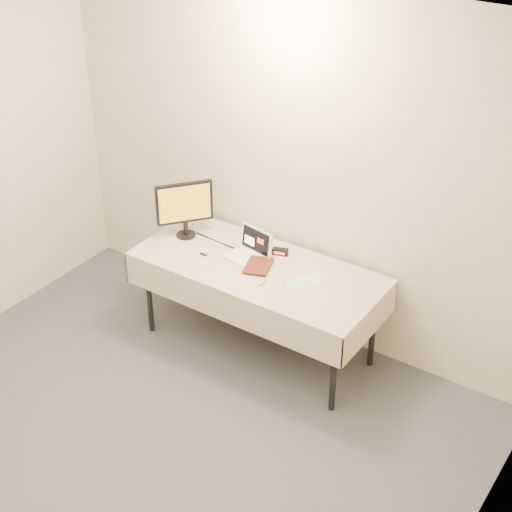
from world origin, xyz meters
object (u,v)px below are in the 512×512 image
Objects in this scene: laptop at (250,251)px; book at (246,251)px; monitor at (184,205)px; table at (258,273)px.

laptop is 1.39× the size of book.
monitor reaches higher than book.
laptop is 0.74× the size of monitor.
book reaches higher than laptop.
table is 7.69× the size of book.
table is at bearing -22.36° from laptop.
monitor reaches higher than laptop.
table is 0.78m from monitor.
laptop is (-0.12, 0.08, 0.11)m from table.
table is 4.11× the size of monitor.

